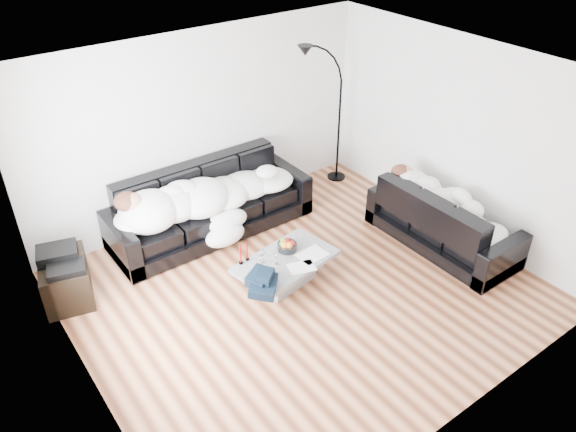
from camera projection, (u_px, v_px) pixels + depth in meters
ground at (303, 290)px, 6.68m from camera, size 5.00×5.00×0.00m
wall_back at (202, 127)px, 7.50m from camera, size 5.00×0.02×2.60m
wall_left at (71, 287)px, 4.73m from camera, size 0.02×4.50×2.60m
wall_right at (458, 138)px, 7.22m from camera, size 0.02×4.50×2.60m
ceiling at (307, 78)px, 5.27m from camera, size 5.00×5.00×0.00m
sofa_back at (210, 203)px, 7.50m from camera, size 2.75×0.95×0.90m
sofa_right at (444, 219)px, 7.26m from camera, size 0.86×2.00×0.81m
sleeper_back at (211, 191)px, 7.36m from camera, size 2.33×0.81×0.47m
sleeper_right at (447, 204)px, 7.13m from camera, size 0.72×1.71×0.42m
teal_cushion at (408, 180)px, 7.47m from camera, size 0.42×0.38×0.20m
coffee_table at (286, 271)px, 6.71m from camera, size 1.30×0.89×0.35m
fruit_bowl at (287, 245)px, 6.74m from camera, size 0.30×0.30×0.15m
wine_glass_a at (262, 256)px, 6.52m from camera, size 0.08×0.08×0.18m
wine_glass_b at (261, 261)px, 6.46m from camera, size 0.08×0.08×0.16m
wine_glass_c at (277, 259)px, 6.51m from camera, size 0.07×0.07×0.15m
candle_left at (240, 254)px, 6.48m from camera, size 0.06×0.06×0.27m
candle_right at (247, 252)px, 6.55m from camera, size 0.06×0.06×0.24m
newspaper_a at (312, 255)px, 6.69m from camera, size 0.37×0.29×0.01m
newspaper_b at (302, 267)px, 6.48m from camera, size 0.36×0.30×0.01m
navy_jacket at (262, 275)px, 6.10m from camera, size 0.47×0.44×0.18m
shoes at (407, 230)px, 7.67m from camera, size 0.44×0.33×0.10m
av_cabinet at (66, 280)px, 6.44m from camera, size 0.68×0.85×0.51m
stereo at (60, 258)px, 6.27m from camera, size 0.52×0.45×0.13m
floor_lamp at (339, 120)px, 8.48m from camera, size 0.74×0.34×1.97m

